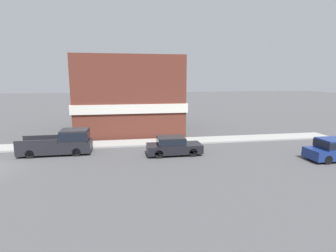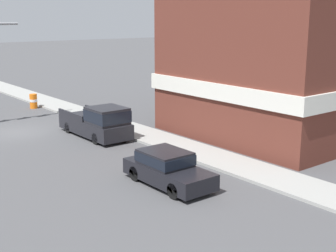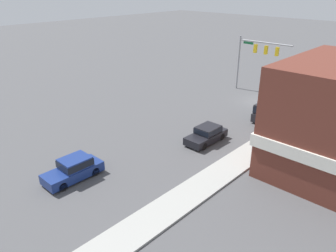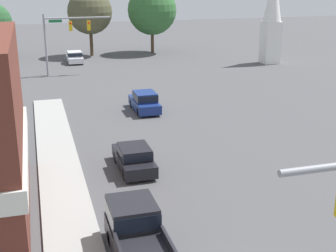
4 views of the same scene
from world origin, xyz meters
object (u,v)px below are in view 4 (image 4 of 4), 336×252
car_lead (134,157)px  car_distant (75,57)px  pickup_truck_parked (137,236)px  car_oncoming (145,101)px

car_lead → car_distant: (0.04, 35.36, 0.01)m
car_distant → pickup_truck_parked: size_ratio=0.77×
car_lead → car_oncoming: size_ratio=0.99×
car_oncoming → car_distant: car_oncoming is taller
car_lead → car_oncoming: 12.05m
car_oncoming → pickup_truck_parked: 20.82m
car_distant → pickup_truck_parked: (-1.77, -43.98, 0.20)m
pickup_truck_parked → car_lead: bearing=78.6°
car_distant → car_lead: bearing=-90.1°
car_lead → car_oncoming: car_oncoming is taller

